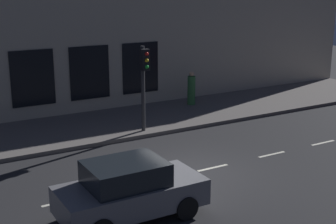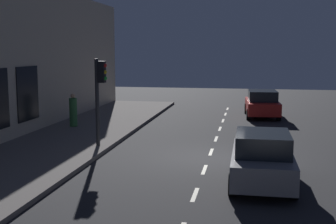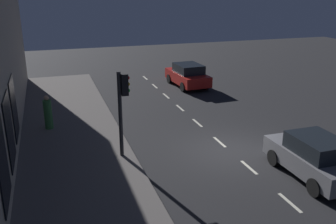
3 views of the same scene
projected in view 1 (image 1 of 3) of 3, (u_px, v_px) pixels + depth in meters
name	position (u px, v px, depth m)	size (l,w,h in m)	color
ground_plane	(188.00, 174.00, 15.77)	(60.00, 60.00, 0.00)	#232326
sidewalk	(110.00, 124.00, 20.97)	(4.50, 32.00, 0.15)	#5B5654
building_facade	(86.00, 39.00, 22.21)	(0.65, 32.00, 7.04)	#B2A893
lane_centre_line	(213.00, 168.00, 16.25)	(0.12, 27.20, 0.01)	beige
traffic_light	(144.00, 75.00, 19.14)	(0.50, 0.32, 3.46)	#2D2D30
parked_car_1	(130.00, 190.00, 12.62)	(1.83, 3.85, 1.58)	slate
pedestrian_0	(191.00, 89.00, 23.88)	(0.43, 0.43, 1.64)	#336B38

